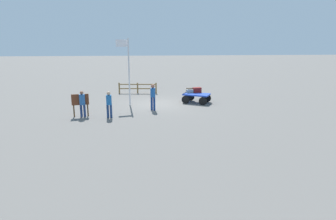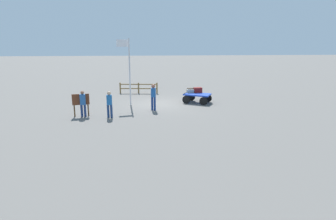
{
  "view_description": "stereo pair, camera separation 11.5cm",
  "coord_description": "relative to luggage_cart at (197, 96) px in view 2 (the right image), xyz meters",
  "views": [
    {
      "loc": [
        0.97,
        20.71,
        4.67
      ],
      "look_at": [
        -0.27,
        6.0,
        1.02
      ],
      "focal_mm": 31.28,
      "sensor_mm": 36.0,
      "label": 1
    },
    {
      "loc": [
        0.86,
        20.72,
        4.67
      ],
      "look_at": [
        -0.27,
        6.0,
        1.02
      ],
      "focal_mm": 31.28,
      "sensor_mm": 36.0,
      "label": 2
    }
  ],
  "objects": [
    {
      "name": "ground_plane",
      "position": [
        2.89,
        0.19,
        -0.48
      ],
      "size": [
        120.0,
        120.0,
        0.0
      ],
      "primitive_type": "plane",
      "color": "#66625D"
    },
    {
      "name": "luggage_cart",
      "position": [
        0.0,
        0.0,
        0.0
      ],
      "size": [
        2.25,
        1.99,
        0.68
      ],
      "color": "blue",
      "rests_on": "ground"
    },
    {
      "name": "suitcase_dark",
      "position": [
        0.34,
        -0.61,
        0.36
      ],
      "size": [
        0.62,
        0.42,
        0.32
      ],
      "color": "#3D3124",
      "rests_on": "luggage_cart"
    },
    {
      "name": "suitcase_grey",
      "position": [
        0.44,
        -0.42,
        0.33
      ],
      "size": [
        0.55,
        0.43,
        0.25
      ],
      "color": "gray",
      "rests_on": "luggage_cart"
    },
    {
      "name": "suitcase_maroon",
      "position": [
        -0.12,
        -0.46,
        0.39
      ],
      "size": [
        0.66,
        0.47,
        0.38
      ],
      "color": "maroon",
      "rests_on": "luggage_cart"
    },
    {
      "name": "worker_lead",
      "position": [
        3.26,
        2.04,
        0.53
      ],
      "size": [
        0.45,
        0.45,
        1.73
      ],
      "color": "navy",
      "rests_on": "ground"
    },
    {
      "name": "worker_trailing",
      "position": [
        5.93,
        3.66,
        0.44
      ],
      "size": [
        0.38,
        0.38,
        1.6
      ],
      "color": "navy",
      "rests_on": "ground"
    },
    {
      "name": "worker_supervisor",
      "position": [
        7.56,
        3.34,
        0.44
      ],
      "size": [
        0.34,
        0.34,
        1.59
      ],
      "color": "navy",
      "rests_on": "ground"
    },
    {
      "name": "flagpole",
      "position": [
        4.93,
        0.4,
        2.24
      ],
      "size": [
        0.88,
        0.22,
        4.67
      ],
      "color": "silver",
      "rests_on": "ground"
    },
    {
      "name": "signboard",
      "position": [
        7.7,
        3.22,
        0.44
      ],
      "size": [
        1.01,
        0.24,
        1.38
      ],
      "color": "#4C3319",
      "rests_on": "ground"
    },
    {
      "name": "wooden_fence",
      "position": [
        4.37,
        -4.18,
        0.05
      ],
      "size": [
        3.29,
        0.43,
        0.92
      ],
      "color": "brown",
      "rests_on": "ground"
    }
  ]
}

